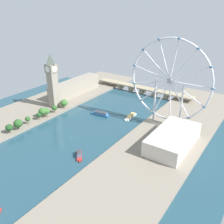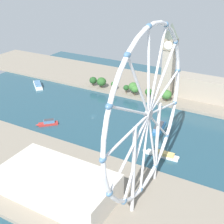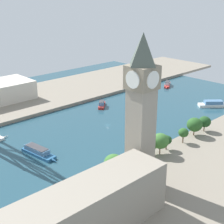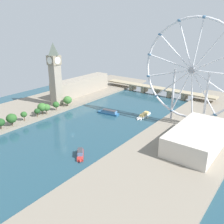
{
  "view_description": "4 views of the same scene",
  "coord_description": "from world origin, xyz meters",
  "px_view_note": "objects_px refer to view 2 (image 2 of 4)",
  "views": [
    {
      "loc": [
        197.83,
        -196.53,
        158.73
      ],
      "look_at": [
        11.84,
        74.71,
        8.71
      ],
      "focal_mm": 39.89,
      "sensor_mm": 36.0,
      "label": 1
    },
    {
      "loc": [
        240.08,
        157.8,
        145.92
      ],
      "look_at": [
        8.86,
        27.83,
        15.06
      ],
      "focal_mm": 49.17,
      "sensor_mm": 36.0,
      "label": 2
    },
    {
      "loc": [
        -191.11,
        176.25,
        107.07
      ],
      "look_at": [
        -7.27,
        1.7,
        14.05
      ],
      "focal_mm": 53.84,
      "sensor_mm": 36.0,
      "label": 3
    },
    {
      "loc": [
        175.67,
        -163.28,
        111.63
      ],
      "look_at": [
        23.48,
        38.41,
        18.95
      ],
      "focal_mm": 39.44,
      "sensor_mm": 36.0,
      "label": 4
    }
  ],
  "objects_px": {
    "tour_boat_0": "(163,154)",
    "tour_boat_1": "(48,123)",
    "ferris_wheel": "(148,115)",
    "tour_boat_4": "(38,85)",
    "clock_tower": "(169,60)",
    "tour_boat_2": "(159,127)",
    "riverside_hall": "(58,184)"
  },
  "relations": [
    {
      "from": "ferris_wheel",
      "to": "riverside_hall",
      "type": "height_order",
      "value": "ferris_wheel"
    },
    {
      "from": "ferris_wheel",
      "to": "tour_boat_4",
      "type": "bearing_deg",
      "value": -120.98
    },
    {
      "from": "clock_tower",
      "to": "tour_boat_4",
      "type": "bearing_deg",
      "value": -74.32
    },
    {
      "from": "ferris_wheel",
      "to": "tour_boat_0",
      "type": "bearing_deg",
      "value": -173.29
    },
    {
      "from": "tour_boat_1",
      "to": "tour_boat_4",
      "type": "relative_size",
      "value": 0.6
    },
    {
      "from": "riverside_hall",
      "to": "tour_boat_2",
      "type": "relative_size",
      "value": 2.38
    },
    {
      "from": "tour_boat_2",
      "to": "tour_boat_4",
      "type": "relative_size",
      "value": 1.06
    },
    {
      "from": "tour_boat_1",
      "to": "riverside_hall",
      "type": "bearing_deg",
      "value": 90.87
    },
    {
      "from": "ferris_wheel",
      "to": "tour_boat_4",
      "type": "xyz_separation_m",
      "value": [
        -122.78,
        -204.51,
        -60.34
      ]
    },
    {
      "from": "riverside_hall",
      "to": "tour_boat_1",
      "type": "distance_m",
      "value": 108.09
    },
    {
      "from": "tour_boat_0",
      "to": "tour_boat_4",
      "type": "height_order",
      "value": "tour_boat_4"
    },
    {
      "from": "riverside_hall",
      "to": "tour_boat_1",
      "type": "height_order",
      "value": "riverside_hall"
    },
    {
      "from": "tour_boat_4",
      "to": "tour_boat_0",
      "type": "bearing_deg",
      "value": -158.3
    },
    {
      "from": "tour_boat_4",
      "to": "tour_boat_1",
      "type": "bearing_deg",
      "value": 178.15
    },
    {
      "from": "clock_tower",
      "to": "riverside_hall",
      "type": "height_order",
      "value": "clock_tower"
    },
    {
      "from": "clock_tower",
      "to": "tour_boat_1",
      "type": "height_order",
      "value": "clock_tower"
    },
    {
      "from": "clock_tower",
      "to": "tour_boat_4",
      "type": "distance_m",
      "value": 170.68
    },
    {
      "from": "riverside_hall",
      "to": "tour_boat_4",
      "type": "xyz_separation_m",
      "value": [
        -152.57,
        -154.73,
        -9.7
      ]
    },
    {
      "from": "riverside_hall",
      "to": "tour_boat_1",
      "type": "relative_size",
      "value": 4.21
    },
    {
      "from": "riverside_hall",
      "to": "tour_boat_4",
      "type": "distance_m",
      "value": 217.51
    },
    {
      "from": "ferris_wheel",
      "to": "tour_boat_2",
      "type": "height_order",
      "value": "ferris_wheel"
    },
    {
      "from": "tour_boat_0",
      "to": "tour_boat_1",
      "type": "xyz_separation_m",
      "value": [
        4.3,
        -118.4,
        0.52
      ]
    },
    {
      "from": "tour_boat_2",
      "to": "tour_boat_4",
      "type": "distance_m",
      "value": 181.53
    },
    {
      "from": "tour_boat_0",
      "to": "tour_boat_2",
      "type": "height_order",
      "value": "tour_boat_2"
    },
    {
      "from": "tour_boat_1",
      "to": "tour_boat_4",
      "type": "bearing_deg",
      "value": -86.27
    },
    {
      "from": "tour_boat_1",
      "to": "tour_boat_2",
      "type": "relative_size",
      "value": 0.57
    },
    {
      "from": "ferris_wheel",
      "to": "tour_boat_4",
      "type": "height_order",
      "value": "ferris_wheel"
    },
    {
      "from": "tour_boat_1",
      "to": "tour_boat_2",
      "type": "bearing_deg",
      "value": 161.45
    },
    {
      "from": "riverside_hall",
      "to": "tour_boat_2",
      "type": "bearing_deg",
      "value": 168.79
    },
    {
      "from": "clock_tower",
      "to": "tour_boat_2",
      "type": "relative_size",
      "value": 2.55
    },
    {
      "from": "riverside_hall",
      "to": "ferris_wheel",
      "type": "bearing_deg",
      "value": 120.9
    },
    {
      "from": "riverside_hall",
      "to": "tour_boat_2",
      "type": "xyz_separation_m",
      "value": [
        -122.71,
        24.32,
        -9.61
      ]
    }
  ]
}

